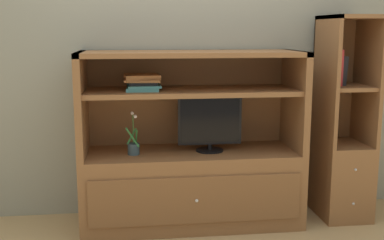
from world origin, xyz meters
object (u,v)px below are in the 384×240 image
Objects in this scene: upright_book_row at (337,69)px; magazine_stack at (143,82)px; media_console at (191,168)px; tv_monitor at (210,123)px; bookshelf_tall at (342,149)px; potted_plant at (134,147)px.

magazine_stack is at bearing 179.82° from upright_book_row.
media_console is 0.38m from tv_monitor.
media_console is 0.76m from magazine_stack.
potted_plant is at bearing -177.89° from bookshelf_tall.
bookshelf_tall reaches higher than potted_plant.
tv_monitor is at bearing -178.52° from bookshelf_tall.
media_console is 0.48m from potted_plant.
bookshelf_tall is 5.78× the size of upright_book_row.
bookshelf_tall is (1.57, 0.00, -0.55)m from magazine_stack.
magazine_stack is at bearing 35.92° from potted_plant.
media_console is 1.22m from bookshelf_tall.
media_console is 5.10× the size of potted_plant.
tv_monitor is 1.43× the size of magazine_stack.
potted_plant is (-0.58, -0.03, -0.16)m from tv_monitor.
media_console is at bearing 170.13° from tv_monitor.
potted_plant is 0.96× the size of magazine_stack.
bookshelf_tall is (1.22, 0.00, 0.11)m from media_console.
upright_book_row reaches higher than potted_plant.
media_console is at bearing 7.49° from potted_plant.
bookshelf_tall is (1.65, 0.06, -0.08)m from potted_plant.
tv_monitor is 0.30× the size of bookshelf_tall.
bookshelf_tall is at bearing 0.16° from media_console.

